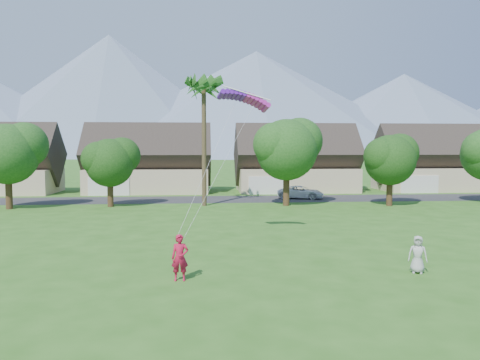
{
  "coord_description": "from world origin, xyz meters",
  "views": [
    {
      "loc": [
        -2.19,
        -17.01,
        5.7
      ],
      "look_at": [
        0.0,
        10.0,
        3.8
      ],
      "focal_mm": 35.0,
      "sensor_mm": 36.0,
      "label": 1
    }
  ],
  "objects": [
    {
      "name": "tree_row",
      "position": [
        -1.14,
        27.92,
        4.89
      ],
      "size": [
        62.27,
        6.67,
        8.45
      ],
      "color": "#47301C",
      "rests_on": "ground"
    },
    {
      "name": "kite_flyer",
      "position": [
        -3.16,
        2.78,
        1.0
      ],
      "size": [
        0.73,
        0.49,
        2.0
      ],
      "primitive_type": "imported",
      "rotation": [
        0.0,
        0.0,
        0.01
      ],
      "color": "#B21435",
      "rests_on": "ground"
    },
    {
      "name": "ground",
      "position": [
        0.0,
        0.0,
        0.0
      ],
      "size": [
        500.0,
        500.0,
        0.0
      ],
      "primitive_type": "plane",
      "color": "#2D6019",
      "rests_on": "ground"
    },
    {
      "name": "parafoil_kite",
      "position": [
        0.37,
        11.11,
        8.7
      ],
      "size": [
        3.19,
        1.19,
        0.5
      ],
      "rotation": [
        0.0,
        0.0,
        0.13
      ],
      "color": "#5D16A8",
      "rests_on": "ground"
    },
    {
      "name": "watcher",
      "position": [
        7.52,
        3.14,
        0.85
      ],
      "size": [
        0.98,
        0.81,
        1.71
      ],
      "primitive_type": "imported",
      "rotation": [
        0.0,
        0.0,
        -0.38
      ],
      "color": "#B0B1AC",
      "rests_on": "ground"
    },
    {
      "name": "mountain_ridge",
      "position": [
        10.4,
        260.0,
        29.07
      ],
      "size": [
        540.0,
        240.0,
        70.0
      ],
      "color": "slate",
      "rests_on": "ground"
    },
    {
      "name": "street",
      "position": [
        0.0,
        34.0,
        0.01
      ],
      "size": [
        90.0,
        7.0,
        0.01
      ],
      "primitive_type": "cube",
      "color": "#2D2D30",
      "rests_on": "ground"
    },
    {
      "name": "parked_car",
      "position": [
        8.73,
        34.0,
        0.71
      ],
      "size": [
        5.62,
        3.98,
        1.42
      ],
      "primitive_type": "imported",
      "rotation": [
        0.0,
        0.0,
        1.22
      ],
      "color": "white",
      "rests_on": "ground"
    },
    {
      "name": "fan_palm",
      "position": [
        -2.0,
        28.5,
        11.8
      ],
      "size": [
        3.0,
        3.0,
        13.8
      ],
      "color": "#4C3D26",
      "rests_on": "ground"
    },
    {
      "name": "houses_row",
      "position": [
        0.49,
        42.99,
        3.44
      ],
      "size": [
        72.75,
        8.19,
        8.86
      ],
      "color": "beige",
      "rests_on": "ground"
    }
  ]
}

